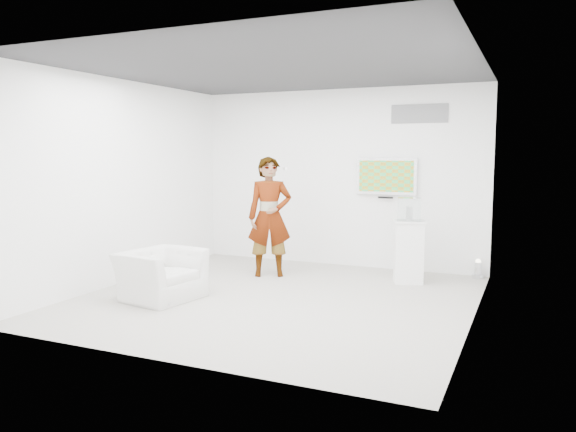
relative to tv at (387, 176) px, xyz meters
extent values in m
cube|color=#A19B94|center=(-0.85, -2.45, -1.55)|extent=(5.00, 5.00, 0.01)
cube|color=#2D2D2F|center=(-0.85, -2.45, 1.45)|extent=(5.00, 5.00, 0.01)
cube|color=white|center=(-0.85, 0.05, -0.05)|extent=(5.00, 0.01, 3.00)
cube|color=white|center=(-0.85, -4.95, -0.05)|extent=(5.00, 0.01, 3.00)
cube|color=white|center=(-3.35, -2.45, -0.05)|extent=(0.01, 5.00, 3.00)
cube|color=white|center=(1.65, -2.45, -0.05)|extent=(0.01, 5.00, 3.00)
cube|color=silver|center=(0.00, 0.00, 0.00)|extent=(1.00, 0.08, 0.60)
cube|color=slate|center=(0.50, 0.04, 1.00)|extent=(0.90, 0.02, 0.30)
imported|color=silver|center=(-1.54, -1.23, -0.62)|extent=(0.81, 0.71, 1.87)
imported|color=silver|center=(-2.25, -3.09, -1.23)|extent=(1.02, 1.12, 0.64)
cube|color=white|center=(0.55, -0.80, -1.08)|extent=(0.57, 0.57, 0.93)
cylinder|color=white|center=(1.49, -0.11, -1.41)|extent=(0.22, 0.22, 0.28)
cube|color=white|center=(0.55, -0.80, -0.45)|extent=(0.39, 0.39, 0.33)
cube|color=white|center=(0.55, -0.80, -0.51)|extent=(0.12, 0.15, 0.21)
cube|color=white|center=(-1.39, -0.98, 0.13)|extent=(0.12, 0.15, 0.04)
camera|label=1|loc=(2.24, -9.08, 0.38)|focal=35.00mm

